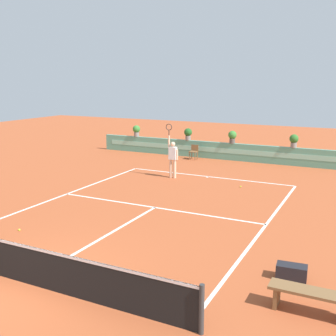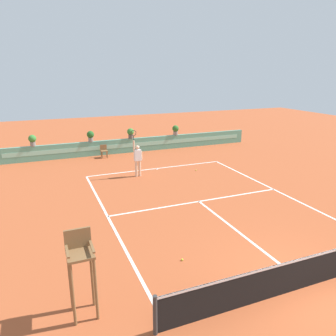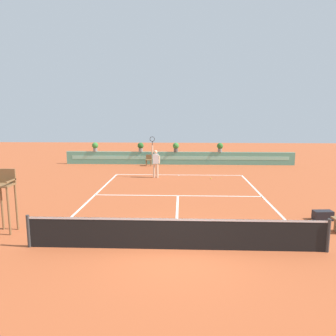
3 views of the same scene
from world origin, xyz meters
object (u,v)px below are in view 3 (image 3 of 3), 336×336
at_px(tennis_player, 156,161).
at_px(gear_bag, 323,215).
at_px(tennis_ball_near_baseline, 211,178).
at_px(tennis_ball_mid_court, 106,221).
at_px(potted_plant_right, 220,147).
at_px(potted_plant_far_left, 95,146).
at_px(ball_kid_chair, 149,160).
at_px(potted_plant_centre, 176,147).
at_px(umpire_chair, 5,193).
at_px(potted_plant_left, 141,147).

bearing_deg(tennis_player, gear_bag, -48.84).
relative_size(tennis_ball_near_baseline, tennis_ball_mid_court, 1.00).
height_order(tennis_ball_near_baseline, potted_plant_right, potted_plant_right).
distance_m(tennis_player, potted_plant_right, 7.19).
relative_size(tennis_ball_mid_court, potted_plant_far_left, 0.09).
distance_m(tennis_ball_near_baseline, potted_plant_far_left, 10.51).
bearing_deg(ball_kid_chair, tennis_player, -79.19).
relative_size(ball_kid_chair, tennis_ball_near_baseline, 12.50).
xyz_separation_m(ball_kid_chair, tennis_ball_near_baseline, (4.35, -5.03, -0.44)).
distance_m(ball_kid_chair, tennis_player, 4.87).
relative_size(gear_bag, tennis_ball_mid_court, 10.29).
height_order(gear_bag, tennis_ball_near_baseline, gear_bag).
bearing_deg(potted_plant_far_left, potted_plant_centre, 0.00).
distance_m(umpire_chair, potted_plant_right, 17.57).
bearing_deg(tennis_ball_near_baseline, potted_plant_right, 78.30).
bearing_deg(potted_plant_right, tennis_ball_mid_court, -112.66).
height_order(ball_kid_chair, tennis_ball_near_baseline, ball_kid_chair).
xyz_separation_m(tennis_ball_near_baseline, potted_plant_right, (1.19, 5.76, 1.38)).
bearing_deg(potted_plant_centre, tennis_ball_near_baseline, -68.57).
distance_m(umpire_chair, tennis_ball_mid_court, 3.55).
bearing_deg(potted_plant_right, potted_plant_far_left, 180.00).
xyz_separation_m(gear_bag, potted_plant_left, (-8.58, 13.45, 1.23)).
bearing_deg(gear_bag, potted_plant_far_left, 132.24).
bearing_deg(potted_plant_far_left, tennis_ball_mid_court, -73.88).
xyz_separation_m(umpire_chair, ball_kid_chair, (3.40, 14.39, -0.86)).
distance_m(ball_kid_chair, gear_bag, 14.96).
xyz_separation_m(gear_bag, potted_plant_far_left, (-12.21, 13.45, 1.23)).
bearing_deg(ball_kid_chair, potted_plant_right, 7.53).
bearing_deg(tennis_player, potted_plant_right, 49.82).
height_order(gear_bag, potted_plant_left, potted_plant_left).
relative_size(umpire_chair, tennis_ball_mid_court, 31.47).
bearing_deg(ball_kid_chair, potted_plant_left, 134.01).
bearing_deg(potted_plant_centre, gear_bag, -66.72).
xyz_separation_m(ball_kid_chair, potted_plant_centre, (2.08, 0.73, 0.93)).
xyz_separation_m(gear_bag, potted_plant_centre, (-5.79, 13.45, 1.23)).
distance_m(tennis_player, tennis_ball_near_baseline, 3.60).
bearing_deg(potted_plant_left, gear_bag, -57.47).
relative_size(gear_bag, tennis_player, 0.27).
relative_size(ball_kid_chair, tennis_player, 0.33).
bearing_deg(ball_kid_chair, potted_plant_far_left, 170.43).
relative_size(umpire_chair, potted_plant_right, 2.96).
xyz_separation_m(tennis_ball_mid_court, potted_plant_right, (5.84, 13.98, 1.38)).
bearing_deg(tennis_ball_near_baseline, potted_plant_far_left, 146.44).
bearing_deg(gear_bag, ball_kid_chair, 121.75).
relative_size(umpire_chair, potted_plant_centre, 2.96).
distance_m(umpire_chair, potted_plant_left, 15.36).
xyz_separation_m(umpire_chair, potted_plant_left, (2.69, 15.13, 0.07)).
height_order(tennis_player, potted_plant_right, tennis_player).
xyz_separation_m(potted_plant_right, potted_plant_far_left, (-9.88, 0.00, 0.00)).
bearing_deg(potted_plant_centre, ball_kid_chair, -160.65).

